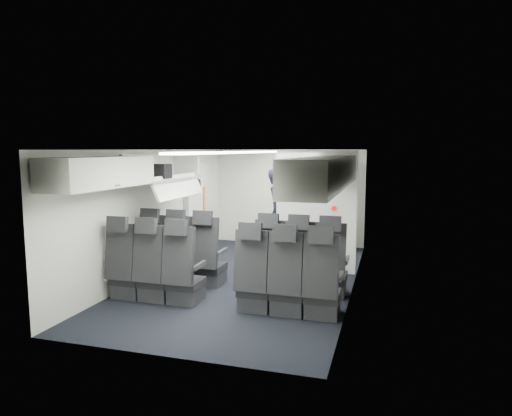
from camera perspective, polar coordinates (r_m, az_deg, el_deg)
The scene contains 13 objects.
cabin_shell at distance 7.49m, azimuth -0.87°, elevation -0.57°, with size 3.41×6.01×2.16m.
seat_row_front at distance 7.13m, azimuth -2.14°, elevation -6.89°, with size 3.33×0.56×1.24m.
seat_row_mid at distance 6.31m, azimuth -4.78°, elevation -8.80°, with size 3.33×0.56×1.24m.
overhead_bin_left_rear at distance 6.24m, azimuth -18.97°, elevation 4.24°, with size 0.53×1.80×0.40m.
overhead_bin_left_front_open at distance 7.76m, azimuth -11.69°, elevation 4.10°, with size 0.64×1.70×0.72m.
overhead_bin_right_rear at distance 5.15m, azimuth 7.41°, elevation 4.00°, with size 0.53×1.80×0.40m.
overhead_bin_right_front at distance 6.88m, azimuth 9.72°, elevation 4.78°, with size 0.53×1.70×0.40m.
bulkhead_partition at distance 8.05m, azimuth 7.52°, elevation -0.43°, with size 1.40×0.15×2.13m.
galley_unit at distance 9.95m, azimuth 9.07°, elevation 0.30°, with size 0.85×0.52×1.90m.
boarding_door at distance 9.53m, azimuth -7.51°, elevation 0.04°, with size 0.12×1.27×1.86m.
flight_attendant at distance 8.93m, azimuth 2.86°, elevation -0.75°, with size 0.66×0.43×1.80m, color black.
carry_on_bag at distance 7.46m, azimuth -12.21°, elevation 4.53°, with size 0.38×0.27×0.23m, color black.
papers at distance 8.82m, azimuth 3.99°, elevation -0.01°, with size 0.20×0.02×0.14m, color white.
Camera 1 is at (2.21, -7.08, 2.15)m, focal length 32.00 mm.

